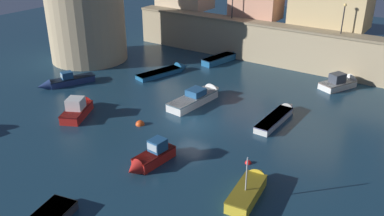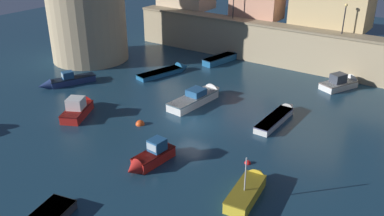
# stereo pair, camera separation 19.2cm
# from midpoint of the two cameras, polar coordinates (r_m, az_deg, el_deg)

# --- Properties ---
(ground_plane) EXTENTS (104.21, 104.21, 0.00)m
(ground_plane) POSITION_cam_midpoint_polar(r_m,az_deg,el_deg) (34.37, 0.14, -2.19)
(ground_plane) COLOR #19384C
(quay_wall) EXTENTS (39.85, 2.34, 4.67)m
(quay_wall) POSITION_cam_midpoint_polar(r_m,az_deg,el_deg) (48.82, 12.53, 8.48)
(quay_wall) COLOR tan
(quay_wall) RESTS_ON ground
(fortress_tower) EXTENTS (9.68, 9.68, 10.60)m
(fortress_tower) POSITION_cam_midpoint_polar(r_m,az_deg,el_deg) (50.71, -14.29, 12.42)
(fortress_tower) COLOR tan
(fortress_tower) RESTS_ON ground
(quay_lamp_0) EXTENTS (0.32, 0.32, 3.03)m
(quay_lamp_0) POSITION_cam_midpoint_polar(r_m,az_deg,el_deg) (50.56, 5.91, 14.57)
(quay_lamp_0) COLOR black
(quay_lamp_0) RESTS_ON quay_wall
(quay_lamp_1) EXTENTS (0.32, 0.32, 3.13)m
(quay_lamp_1) POSITION_cam_midpoint_polar(r_m,az_deg,el_deg) (45.88, 20.61, 12.18)
(quay_lamp_1) COLOR black
(quay_lamp_1) RESTS_ON quay_wall
(moored_boat_1) EXTENTS (1.57, 4.18, 1.85)m
(moored_boat_1) POSITION_cam_midpoint_polar(r_m,az_deg,el_deg) (28.78, -5.69, -6.86)
(moored_boat_1) COLOR red
(moored_boat_1) RESTS_ON ground
(moored_boat_2) EXTENTS (3.18, 6.79, 1.37)m
(moored_boat_2) POSITION_cam_midpoint_polar(r_m,az_deg,el_deg) (45.78, -3.13, 5.20)
(moored_boat_2) COLOR #195689
(moored_boat_2) RESTS_ON ground
(moored_boat_4) EXTENTS (3.48, 4.94, 2.09)m
(moored_boat_4) POSITION_cam_midpoint_polar(r_m,az_deg,el_deg) (37.25, -15.22, 0.09)
(moored_boat_4) COLOR red
(moored_boat_4) RESTS_ON ground
(moored_boat_6) EXTENTS (1.30, 6.67, 1.15)m
(moored_boat_6) POSITION_cam_midpoint_polar(r_m,az_deg,el_deg) (35.82, 12.17, -1.06)
(moored_boat_6) COLOR silver
(moored_boat_6) RESTS_ON ground
(moored_boat_7) EXTENTS (3.42, 5.82, 1.60)m
(moored_boat_7) POSITION_cam_midpoint_polar(r_m,az_deg,el_deg) (44.22, -17.09, 3.62)
(moored_boat_7) COLOR navy
(moored_boat_7) RESTS_ON ground
(moored_boat_9) EXTENTS (3.60, 5.05, 2.04)m
(moored_boat_9) POSITION_cam_midpoint_polar(r_m,az_deg,el_deg) (44.49, 20.41, 3.33)
(moored_boat_9) COLOR silver
(moored_boat_9) RESTS_ON ground
(moored_boat_10) EXTENTS (1.93, 4.97, 3.33)m
(moored_boat_10) POSITION_cam_midpoint_polar(r_m,az_deg,el_deg) (26.21, 8.17, -10.88)
(moored_boat_10) COLOR gold
(moored_boat_10) RESTS_ON ground
(moored_boat_11) EXTENTS (2.27, 7.08, 1.79)m
(moored_boat_11) POSITION_cam_midpoint_polar(r_m,az_deg,el_deg) (38.47, 1.25, 1.65)
(moored_boat_11) COLOR silver
(moored_boat_11) RESTS_ON ground
(moored_boat_13) EXTENTS (2.41, 6.18, 1.22)m
(moored_boat_13) POSITION_cam_midpoint_polar(r_m,az_deg,el_deg) (49.83, 4.62, 6.98)
(moored_boat_13) COLOR #195689
(moored_boat_13) RESTS_ON ground
(mooring_buoy_0) EXTENTS (0.75, 0.75, 0.75)m
(mooring_buoy_0) POSITION_cam_midpoint_polar(r_m,az_deg,el_deg) (34.50, -7.06, -2.28)
(mooring_buoy_0) COLOR #EA4C19
(mooring_buoy_0) RESTS_ON ground
(mooring_buoy_1) EXTENTS (0.46, 0.46, 0.46)m
(mooring_buoy_1) POSITION_cam_midpoint_polar(r_m,az_deg,el_deg) (29.31, 7.94, -7.63)
(mooring_buoy_1) COLOR red
(mooring_buoy_1) RESTS_ON ground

